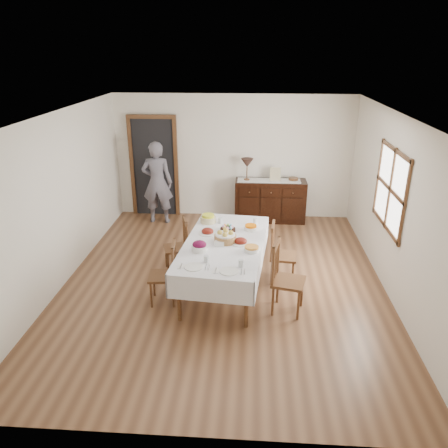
# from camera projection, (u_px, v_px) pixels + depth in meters

# --- Properties ---
(ground) EXTENTS (6.00, 6.00, 0.00)m
(ground) POSITION_uv_depth(u_px,v_px,m) (224.00, 281.00, 6.95)
(ground) COLOR brown
(room_shell) EXTENTS (5.02, 6.02, 2.65)m
(room_shell) POSITION_uv_depth(u_px,v_px,m) (216.00, 175.00, 6.73)
(room_shell) COLOR silver
(room_shell) RESTS_ON ground
(dining_table) EXTENTS (1.38, 2.37, 0.78)m
(dining_table) POSITION_uv_depth(u_px,v_px,m) (224.00, 247.00, 6.52)
(dining_table) COLOR white
(dining_table) RESTS_ON ground
(chair_left_near) EXTENTS (0.42, 0.42, 0.93)m
(chair_left_near) POSITION_uv_depth(u_px,v_px,m) (166.00, 273.00, 6.24)
(chair_left_near) COLOR #57351D
(chair_left_near) RESTS_ON ground
(chair_left_far) EXTENTS (0.47, 0.47, 0.90)m
(chair_left_far) POSITION_uv_depth(u_px,v_px,m) (179.00, 245.00, 7.15)
(chair_left_far) COLOR #57351D
(chair_left_far) RESTS_ON ground
(chair_right_near) EXTENTS (0.52, 0.52, 1.04)m
(chair_right_near) POSITION_uv_depth(u_px,v_px,m) (285.00, 277.00, 6.01)
(chair_right_near) COLOR #57351D
(chair_right_near) RESTS_ON ground
(chair_right_far) EXTENTS (0.44, 0.44, 0.97)m
(chair_right_far) POSITION_uv_depth(u_px,v_px,m) (280.00, 253.00, 6.81)
(chair_right_far) COLOR #57351D
(chair_right_far) RESTS_ON ground
(sideboard) EXTENTS (1.47, 0.54, 0.88)m
(sideboard) POSITION_uv_depth(u_px,v_px,m) (270.00, 201.00, 9.24)
(sideboard) COLOR black
(sideboard) RESTS_ON ground
(person) EXTENTS (0.58, 0.38, 1.84)m
(person) POSITION_uv_depth(u_px,v_px,m) (157.00, 180.00, 8.99)
(person) COLOR slate
(person) RESTS_ON ground
(bread_basket) EXTENTS (0.33, 0.33, 0.19)m
(bread_basket) POSITION_uv_depth(u_px,v_px,m) (225.00, 237.00, 6.46)
(bread_basket) COLOR olive
(bread_basket) RESTS_ON dining_table
(egg_basket) EXTENTS (0.25, 0.25, 0.10)m
(egg_basket) POSITION_uv_depth(u_px,v_px,m) (228.00, 229.00, 6.85)
(egg_basket) COLOR black
(egg_basket) RESTS_ON dining_table
(ham_platter_a) EXTENTS (0.28, 0.28, 0.11)m
(ham_platter_a) POSITION_uv_depth(u_px,v_px,m) (208.00, 232.00, 6.76)
(ham_platter_a) COLOR white
(ham_platter_a) RESTS_ON dining_table
(ham_platter_b) EXTENTS (0.28, 0.28, 0.11)m
(ham_platter_b) POSITION_uv_depth(u_px,v_px,m) (241.00, 242.00, 6.42)
(ham_platter_b) COLOR white
(ham_platter_b) RESTS_ON dining_table
(beet_bowl) EXTENTS (0.23, 0.23, 0.15)m
(beet_bowl) POSITION_uv_depth(u_px,v_px,m) (199.00, 246.00, 6.18)
(beet_bowl) COLOR white
(beet_bowl) RESTS_ON dining_table
(carrot_bowl) EXTENTS (0.21, 0.21, 0.09)m
(carrot_bowl) POSITION_uv_depth(u_px,v_px,m) (251.00, 228.00, 6.89)
(carrot_bowl) COLOR white
(carrot_bowl) RESTS_ON dining_table
(pineapple_bowl) EXTENTS (0.26, 0.26, 0.14)m
(pineapple_bowl) POSITION_uv_depth(u_px,v_px,m) (208.00, 219.00, 7.19)
(pineapple_bowl) COLOR #CEC18C
(pineapple_bowl) RESTS_ON dining_table
(casserole_dish) EXTENTS (0.21, 0.21, 0.08)m
(casserole_dish) POSITION_uv_depth(u_px,v_px,m) (252.00, 249.00, 6.18)
(casserole_dish) COLOR white
(casserole_dish) RESTS_ON dining_table
(butter_dish) EXTENTS (0.15, 0.10, 0.07)m
(butter_dish) POSITION_uv_depth(u_px,v_px,m) (219.00, 244.00, 6.35)
(butter_dish) COLOR white
(butter_dish) RESTS_ON dining_table
(setting_left) EXTENTS (0.43, 0.31, 0.10)m
(setting_left) POSITION_uv_depth(u_px,v_px,m) (198.00, 264.00, 5.78)
(setting_left) COLOR white
(setting_left) RESTS_ON dining_table
(setting_right) EXTENTS (0.43, 0.31, 0.10)m
(setting_right) POSITION_uv_depth(u_px,v_px,m) (233.00, 268.00, 5.66)
(setting_right) COLOR white
(setting_right) RESTS_ON dining_table
(glass_far_a) EXTENTS (0.07, 0.07, 0.09)m
(glass_far_a) POSITION_uv_depth(u_px,v_px,m) (220.00, 220.00, 7.16)
(glass_far_a) COLOR silver
(glass_far_a) RESTS_ON dining_table
(glass_far_b) EXTENTS (0.07, 0.07, 0.10)m
(glass_far_b) POSITION_uv_depth(u_px,v_px,m) (255.00, 221.00, 7.10)
(glass_far_b) COLOR silver
(glass_far_b) RESTS_ON dining_table
(runner) EXTENTS (1.30, 0.35, 0.01)m
(runner) POSITION_uv_depth(u_px,v_px,m) (269.00, 180.00, 9.06)
(runner) COLOR white
(runner) RESTS_ON sideboard
(table_lamp) EXTENTS (0.26, 0.26, 0.46)m
(table_lamp) POSITION_uv_depth(u_px,v_px,m) (247.00, 164.00, 8.97)
(table_lamp) COLOR brown
(table_lamp) RESTS_ON sideboard
(picture_frame) EXTENTS (0.22, 0.08, 0.28)m
(picture_frame) POSITION_uv_depth(u_px,v_px,m) (275.00, 174.00, 9.01)
(picture_frame) COLOR #BFB389
(picture_frame) RESTS_ON sideboard
(deco_bowl) EXTENTS (0.20, 0.20, 0.06)m
(deco_bowl) POSITION_uv_depth(u_px,v_px,m) (293.00, 179.00, 9.07)
(deco_bowl) COLOR #57351D
(deco_bowl) RESTS_ON sideboard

